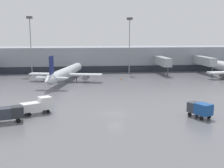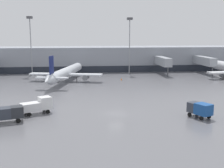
{
  "view_description": "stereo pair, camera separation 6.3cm",
  "coord_description": "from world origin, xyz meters",
  "px_view_note": "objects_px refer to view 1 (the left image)",
  "views": [
    {
      "loc": [
        -6.16,
        -47.03,
        13.61
      ],
      "look_at": [
        0.77,
        12.81,
        3.0
      ],
      "focal_mm": 45.0,
      "sensor_mm": 36.0,
      "label": 1
    },
    {
      "loc": [
        -6.1,
        -47.04,
        13.61
      ],
      "look_at": [
        0.77,
        12.81,
        3.0
      ],
      "focal_mm": 45.0,
      "sensor_mm": 36.0,
      "label": 2
    }
  ],
  "objects_px": {
    "parked_jet_0": "(66,73)",
    "apron_light_mast_0": "(130,30)",
    "traffic_cone_0": "(121,79)",
    "apron_light_mast_3": "(30,29)",
    "service_truck_1": "(7,113)",
    "service_truck_0": "(200,109)",
    "service_truck_3": "(38,105)"
  },
  "relations": [
    {
      "from": "service_truck_1",
      "to": "traffic_cone_0",
      "type": "xyz_separation_m",
      "value": [
        23.92,
        39.2,
        -1.21
      ]
    },
    {
      "from": "service_truck_0",
      "to": "apron_light_mast_0",
      "type": "xyz_separation_m",
      "value": [
        -2.25,
        54.46,
        13.67
      ]
    },
    {
      "from": "parked_jet_0",
      "to": "apron_light_mast_0",
      "type": "distance_m",
      "value": 29.11
    },
    {
      "from": "parked_jet_0",
      "to": "service_truck_3",
      "type": "distance_m",
      "value": 34.01
    },
    {
      "from": "service_truck_0",
      "to": "traffic_cone_0",
      "type": "distance_m",
      "value": 40.86
    },
    {
      "from": "service_truck_3",
      "to": "service_truck_1",
      "type": "bearing_deg",
      "value": -159.1
    },
    {
      "from": "apron_light_mast_0",
      "to": "apron_light_mast_3",
      "type": "height_order",
      "value": "apron_light_mast_3"
    },
    {
      "from": "service_truck_3",
      "to": "apron_light_mast_0",
      "type": "bearing_deg",
      "value": 35.41
    },
    {
      "from": "apron_light_mast_0",
      "to": "apron_light_mast_3",
      "type": "distance_m",
      "value": 33.72
    },
    {
      "from": "apron_light_mast_0",
      "to": "apron_light_mast_3",
      "type": "bearing_deg",
      "value": 178.67
    },
    {
      "from": "service_truck_1",
      "to": "service_truck_3",
      "type": "relative_size",
      "value": 0.94
    },
    {
      "from": "service_truck_1",
      "to": "traffic_cone_0",
      "type": "relative_size",
      "value": 8.13
    },
    {
      "from": "service_truck_0",
      "to": "apron_light_mast_0",
      "type": "distance_m",
      "value": 56.19
    },
    {
      "from": "service_truck_1",
      "to": "traffic_cone_0",
      "type": "height_order",
      "value": "service_truck_1"
    },
    {
      "from": "traffic_cone_0",
      "to": "apron_light_mast_3",
      "type": "distance_m",
      "value": 35.78
    },
    {
      "from": "parked_jet_0",
      "to": "service_truck_3",
      "type": "bearing_deg",
      "value": -172.26
    },
    {
      "from": "service_truck_3",
      "to": "traffic_cone_0",
      "type": "relative_size",
      "value": 8.62
    },
    {
      "from": "service_truck_1",
      "to": "parked_jet_0",
      "type": "bearing_deg",
      "value": 62.89
    },
    {
      "from": "parked_jet_0",
      "to": "traffic_cone_0",
      "type": "height_order",
      "value": "parked_jet_0"
    },
    {
      "from": "service_truck_0",
      "to": "service_truck_1",
      "type": "relative_size",
      "value": 0.84
    },
    {
      "from": "apron_light_mast_3",
      "to": "traffic_cone_0",
      "type": "bearing_deg",
      "value": -27.6
    },
    {
      "from": "service_truck_1",
      "to": "apron_light_mast_3",
      "type": "relative_size",
      "value": 0.27
    },
    {
      "from": "service_truck_3",
      "to": "apron_light_mast_3",
      "type": "height_order",
      "value": "apron_light_mast_3"
    },
    {
      "from": "service_truck_3",
      "to": "traffic_cone_0",
      "type": "distance_m",
      "value": 39.95
    },
    {
      "from": "parked_jet_0",
      "to": "service_truck_1",
      "type": "bearing_deg",
      "value": -177.5
    },
    {
      "from": "apron_light_mast_0",
      "to": "apron_light_mast_3",
      "type": "xyz_separation_m",
      "value": [
        -33.72,
        0.78,
        0.16
      ]
    },
    {
      "from": "service_truck_1",
      "to": "traffic_cone_0",
      "type": "distance_m",
      "value": 45.94
    },
    {
      "from": "traffic_cone_0",
      "to": "apron_light_mast_3",
      "type": "bearing_deg",
      "value": 152.4
    },
    {
      "from": "service_truck_0",
      "to": "service_truck_3",
      "type": "bearing_deg",
      "value": 52.47
    },
    {
      "from": "service_truck_1",
      "to": "apron_light_mast_3",
      "type": "distance_m",
      "value": 56.19
    },
    {
      "from": "service_truck_0",
      "to": "service_truck_3",
      "type": "relative_size",
      "value": 0.8
    },
    {
      "from": "service_truck_3",
      "to": "traffic_cone_0",
      "type": "height_order",
      "value": "service_truck_3"
    }
  ]
}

